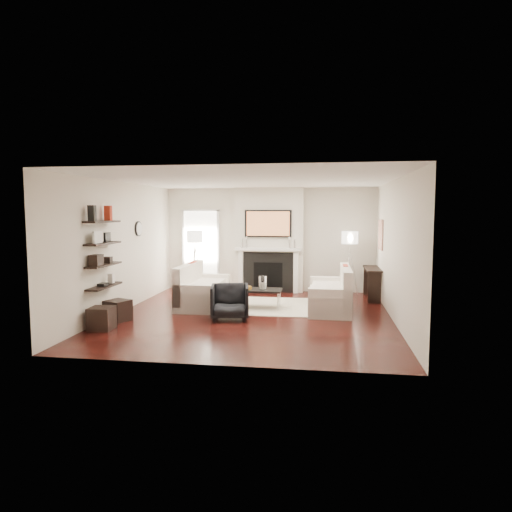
# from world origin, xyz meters

# --- Properties ---
(room_envelope) EXTENTS (6.00, 6.00, 6.00)m
(room_envelope) POSITION_xyz_m (0.00, 0.00, 1.35)
(room_envelope) COLOR #340E0B
(room_envelope) RESTS_ON ground
(chimney_breast) EXTENTS (1.80, 0.25, 2.70)m
(chimney_breast) POSITION_xyz_m (0.00, 2.88, 1.35)
(chimney_breast) COLOR silver
(chimney_breast) RESTS_ON floor
(fireplace_surround) EXTENTS (1.30, 0.02, 1.04)m
(fireplace_surround) POSITION_xyz_m (0.00, 2.74, 0.52)
(fireplace_surround) COLOR black
(fireplace_surround) RESTS_ON floor
(firebox) EXTENTS (0.75, 0.02, 0.65)m
(firebox) POSITION_xyz_m (0.00, 2.73, 0.45)
(firebox) COLOR black
(firebox) RESTS_ON floor
(mantel_pilaster_l) EXTENTS (0.12, 0.08, 1.10)m
(mantel_pilaster_l) POSITION_xyz_m (-0.72, 2.71, 0.55)
(mantel_pilaster_l) COLOR white
(mantel_pilaster_l) RESTS_ON floor
(mantel_pilaster_r) EXTENTS (0.12, 0.08, 1.10)m
(mantel_pilaster_r) POSITION_xyz_m (0.72, 2.71, 0.55)
(mantel_pilaster_r) COLOR white
(mantel_pilaster_r) RESTS_ON floor
(mantel_shelf) EXTENTS (1.70, 0.18, 0.07)m
(mantel_shelf) POSITION_xyz_m (0.00, 2.69, 1.12)
(mantel_shelf) COLOR white
(mantel_shelf) RESTS_ON chimney_breast
(tv_body) EXTENTS (1.20, 0.06, 0.70)m
(tv_body) POSITION_xyz_m (0.00, 2.71, 1.78)
(tv_body) COLOR black
(tv_body) RESTS_ON chimney_breast
(tv_screen) EXTENTS (1.10, 0.00, 0.62)m
(tv_screen) POSITION_xyz_m (0.00, 2.68, 1.78)
(tv_screen) COLOR #BF723F
(tv_screen) RESTS_ON tv_body
(candlestick_l_tall) EXTENTS (0.04, 0.04, 0.30)m
(candlestick_l_tall) POSITION_xyz_m (-0.55, 2.70, 1.30)
(candlestick_l_tall) COLOR silver
(candlestick_l_tall) RESTS_ON mantel_shelf
(candlestick_l_short) EXTENTS (0.04, 0.04, 0.24)m
(candlestick_l_short) POSITION_xyz_m (-0.68, 2.70, 1.27)
(candlestick_l_short) COLOR silver
(candlestick_l_short) RESTS_ON mantel_shelf
(candlestick_r_tall) EXTENTS (0.04, 0.04, 0.30)m
(candlestick_r_tall) POSITION_xyz_m (0.55, 2.70, 1.30)
(candlestick_r_tall) COLOR silver
(candlestick_r_tall) RESTS_ON mantel_shelf
(candlestick_r_short) EXTENTS (0.04, 0.04, 0.24)m
(candlestick_r_short) POSITION_xyz_m (0.68, 2.70, 1.27)
(candlestick_r_short) COLOR silver
(candlestick_r_short) RESTS_ON mantel_shelf
(hallway_panel) EXTENTS (0.90, 0.02, 2.10)m
(hallway_panel) POSITION_xyz_m (-1.85, 2.98, 1.05)
(hallway_panel) COLOR white
(hallway_panel) RESTS_ON floor
(door_trim_l) EXTENTS (0.06, 0.06, 2.16)m
(door_trim_l) POSITION_xyz_m (-2.33, 2.96, 1.05)
(door_trim_l) COLOR white
(door_trim_l) RESTS_ON floor
(door_trim_r) EXTENTS (0.06, 0.06, 2.16)m
(door_trim_r) POSITION_xyz_m (-1.37, 2.96, 1.05)
(door_trim_r) COLOR white
(door_trim_r) RESTS_ON floor
(door_trim_top) EXTENTS (1.02, 0.06, 0.06)m
(door_trim_top) POSITION_xyz_m (-1.85, 2.96, 2.13)
(door_trim_top) COLOR white
(door_trim_top) RESTS_ON wall_back
(rug) EXTENTS (2.60, 2.00, 0.01)m
(rug) POSITION_xyz_m (-0.14, 0.98, 0.01)
(rug) COLOR beige
(rug) RESTS_ON floor
(loveseat_left_base) EXTENTS (0.85, 1.80, 0.42)m
(loveseat_left_base) POSITION_xyz_m (-1.21, 0.83, 0.21)
(loveseat_left_base) COLOR white
(loveseat_left_base) RESTS_ON floor
(loveseat_left_back) EXTENTS (0.18, 1.80, 0.80)m
(loveseat_left_back) POSITION_xyz_m (-1.55, 0.83, 0.53)
(loveseat_left_back) COLOR white
(loveseat_left_back) RESTS_ON floor
(loveseat_left_arm_n) EXTENTS (0.85, 0.18, 0.60)m
(loveseat_left_arm_n) POSITION_xyz_m (-1.21, 0.02, 0.30)
(loveseat_left_arm_n) COLOR white
(loveseat_left_arm_n) RESTS_ON floor
(loveseat_left_arm_s) EXTENTS (0.85, 0.18, 0.60)m
(loveseat_left_arm_s) POSITION_xyz_m (-1.21, 1.64, 0.30)
(loveseat_left_arm_s) COLOR white
(loveseat_left_arm_s) RESTS_ON floor
(loveseat_left_cushion) EXTENTS (0.63, 1.44, 0.10)m
(loveseat_left_cushion) POSITION_xyz_m (-1.16, 0.83, 0.47)
(loveseat_left_cushion) COLOR white
(loveseat_left_cushion) RESTS_ON loveseat_left_base
(pillow_left_orange) EXTENTS (0.10, 0.42, 0.42)m
(pillow_left_orange) POSITION_xyz_m (-1.55, 1.13, 0.73)
(pillow_left_orange) COLOR #B12A15
(pillow_left_orange) RESTS_ON loveseat_left_cushion
(pillow_left_charcoal) EXTENTS (0.10, 0.40, 0.40)m
(pillow_left_charcoal) POSITION_xyz_m (-1.55, 0.53, 0.72)
(pillow_left_charcoal) COLOR black
(pillow_left_charcoal) RESTS_ON loveseat_left_cushion
(loveseat_right_base) EXTENTS (0.85, 1.80, 0.42)m
(loveseat_right_base) POSITION_xyz_m (1.55, 0.75, 0.21)
(loveseat_right_base) COLOR white
(loveseat_right_base) RESTS_ON floor
(loveseat_right_back) EXTENTS (0.18, 1.80, 0.80)m
(loveseat_right_back) POSITION_xyz_m (1.88, 0.75, 0.53)
(loveseat_right_back) COLOR white
(loveseat_right_back) RESTS_ON floor
(loveseat_right_arm_n) EXTENTS (0.85, 0.18, 0.60)m
(loveseat_right_arm_n) POSITION_xyz_m (1.55, -0.06, 0.30)
(loveseat_right_arm_n) COLOR white
(loveseat_right_arm_n) RESTS_ON floor
(loveseat_right_arm_s) EXTENTS (0.85, 0.18, 0.60)m
(loveseat_right_arm_s) POSITION_xyz_m (1.55, 1.56, 0.30)
(loveseat_right_arm_s) COLOR white
(loveseat_right_arm_s) RESTS_ON floor
(loveseat_right_cushion) EXTENTS (0.63, 1.44, 0.10)m
(loveseat_right_cushion) POSITION_xyz_m (1.50, 0.75, 0.47)
(loveseat_right_cushion) COLOR white
(loveseat_right_cushion) RESTS_ON loveseat_right_base
(pillow_right_orange) EXTENTS (0.10, 0.42, 0.42)m
(pillow_right_orange) POSITION_xyz_m (1.88, 1.05, 0.73)
(pillow_right_orange) COLOR #B12A15
(pillow_right_orange) RESTS_ON loveseat_right_cushion
(pillow_right_charcoal) EXTENTS (0.10, 0.40, 0.40)m
(pillow_right_charcoal) POSITION_xyz_m (1.88, 0.45, 0.72)
(pillow_right_charcoal) COLOR black
(pillow_right_charcoal) RESTS_ON loveseat_right_cushion
(coffee_table) EXTENTS (1.10, 0.55, 0.04)m
(coffee_table) POSITION_xyz_m (-0.02, 0.72, 0.40)
(coffee_table) COLOR black
(coffee_table) RESTS_ON floor
(coffee_leg_nw) EXTENTS (0.02, 0.02, 0.38)m
(coffee_leg_nw) POSITION_xyz_m (-0.52, 0.50, 0.19)
(coffee_leg_nw) COLOR silver
(coffee_leg_nw) RESTS_ON floor
(coffee_leg_ne) EXTENTS (0.02, 0.02, 0.38)m
(coffee_leg_ne) POSITION_xyz_m (0.48, 0.50, 0.19)
(coffee_leg_ne) COLOR silver
(coffee_leg_ne) RESTS_ON floor
(coffee_leg_sw) EXTENTS (0.02, 0.02, 0.38)m
(coffee_leg_sw) POSITION_xyz_m (-0.52, 0.94, 0.19)
(coffee_leg_sw) COLOR silver
(coffee_leg_sw) RESTS_ON floor
(coffee_leg_se) EXTENTS (0.02, 0.02, 0.38)m
(coffee_leg_se) POSITION_xyz_m (0.48, 0.94, 0.19)
(coffee_leg_se) COLOR silver
(coffee_leg_se) RESTS_ON floor
(hurricane_glass) EXTENTS (0.17, 0.17, 0.30)m
(hurricane_glass) POSITION_xyz_m (0.13, 0.72, 0.56)
(hurricane_glass) COLOR white
(hurricane_glass) RESTS_ON coffee_table
(hurricane_candle) EXTENTS (0.09, 0.09, 0.14)m
(hurricane_candle) POSITION_xyz_m (0.13, 0.72, 0.49)
(hurricane_candle) COLOR white
(hurricane_candle) RESTS_ON coffee_table
(copper_bowl) EXTENTS (0.32, 0.32, 0.05)m
(copper_bowl) POSITION_xyz_m (-0.27, 0.72, 0.45)
(copper_bowl) COLOR #B4761E
(copper_bowl) RESTS_ON coffee_table
(armchair) EXTENTS (0.83, 0.80, 0.74)m
(armchair) POSITION_xyz_m (-0.38, -0.31, 0.37)
(armchair) COLOR black
(armchair) RESTS_ON floor
(lamp_left_post) EXTENTS (0.02, 0.02, 1.20)m
(lamp_left_post) POSITION_xyz_m (-1.85, 2.39, 0.60)
(lamp_left_post) COLOR silver
(lamp_left_post) RESTS_ON floor
(lamp_left_shade) EXTENTS (0.40, 0.40, 0.30)m
(lamp_left_shade) POSITION_xyz_m (-1.85, 2.39, 1.45)
(lamp_left_shade) COLOR white
(lamp_left_shade) RESTS_ON lamp_left_post
(lamp_left_leg_a) EXTENTS (0.25, 0.02, 1.23)m
(lamp_left_leg_a) POSITION_xyz_m (-1.74, 2.39, 0.60)
(lamp_left_leg_a) COLOR silver
(lamp_left_leg_a) RESTS_ON floor
(lamp_left_leg_b) EXTENTS (0.14, 0.22, 1.23)m
(lamp_left_leg_b) POSITION_xyz_m (-1.91, 2.49, 0.60)
(lamp_left_leg_b) COLOR silver
(lamp_left_leg_b) RESTS_ON floor
(lamp_left_leg_c) EXTENTS (0.14, 0.22, 1.23)m
(lamp_left_leg_c) POSITION_xyz_m (-1.91, 2.30, 0.60)
(lamp_left_leg_c) COLOR silver
(lamp_left_leg_c) RESTS_ON floor
(lamp_right_post) EXTENTS (0.02, 0.02, 1.20)m
(lamp_right_post) POSITION_xyz_m (2.05, 2.51, 0.60)
(lamp_right_post) COLOR silver
(lamp_right_post) RESTS_ON floor
(lamp_right_shade) EXTENTS (0.40, 0.40, 0.30)m
(lamp_right_shade) POSITION_xyz_m (2.05, 2.51, 1.45)
(lamp_right_shade) COLOR white
(lamp_right_shade) RESTS_ON lamp_right_post
(lamp_right_leg_a) EXTENTS (0.25, 0.02, 1.23)m
(lamp_right_leg_a) POSITION_xyz_m (2.16, 2.51, 0.60)
(lamp_right_leg_a) COLOR silver
(lamp_right_leg_a) RESTS_ON floor
(lamp_right_leg_b) EXTENTS (0.14, 0.22, 1.23)m
(lamp_right_leg_b) POSITION_xyz_m (2.00, 2.61, 0.60)
(lamp_right_leg_b) COLOR silver
(lamp_right_leg_b) RESTS_ON floor
(lamp_right_leg_c) EXTENTS (0.14, 0.22, 1.23)m
(lamp_right_leg_c) POSITION_xyz_m (1.99, 2.42, 0.60)
(lamp_right_leg_c) COLOR silver
(lamp_right_leg_c) RESTS_ON floor
(console_top) EXTENTS (0.35, 1.20, 0.04)m
(console_top) POSITION_xyz_m (2.57, 2.17, 0.73)
(console_top) COLOR black
(console_top) RESTS_ON floor
(console_leg_n) EXTENTS (0.30, 0.04, 0.71)m
(console_leg_n) POSITION_xyz_m (2.57, 1.62, 0.35)
(console_leg_n) COLOR black
(console_leg_n) RESTS_ON floor
(console_leg_s) EXTENTS (0.30, 0.04, 0.71)m
(console_leg_s) POSITION_xyz_m (2.57, 2.72, 0.35)
(console_leg_s) COLOR black
(console_leg_s) RESTS_ON floor
(wall_art) EXTENTS (0.03, 0.70, 0.70)m
(wall_art) POSITION_xyz_m (2.73, 2.05, 1.55)
(wall_art) COLOR #AA6D55
(wall_art) RESTS_ON wall_right
(shelf_bottom) EXTENTS (0.25, 1.00, 0.03)m
(shelf_bottom) POSITION_xyz_m (-2.62, -1.00, 0.70)
(shelf_bottom) COLOR black
(shelf_bottom) RESTS_ON wall_left
(shelf_lower) EXTENTS (0.25, 1.00, 0.04)m
(shelf_lower) POSITION_xyz_m (-2.62, -1.00, 1.10)
(shelf_lower) COLOR black
(shelf_lower) RESTS_ON wall_left
(shelf_upper) EXTENTS (0.25, 1.00, 0.04)m
(shelf_upper) POSITION_xyz_m (-2.62, -1.00, 1.50)
(shelf_upper) COLOR black
(shelf_upper) RESTS_ON wall_left
(shelf_top) EXTENTS (0.25, 1.00, 0.04)m
(shelf_top) POSITION_xyz_m (-2.62, -1.00, 1.90)
(shelf_top) COLOR black
(shelf_top) RESTS_ON wall_left
(decor_magfile_a) EXTENTS (0.12, 0.10, 0.28)m
(decor_magfile_a) POSITION_xyz_m (-2.62, -1.37, 2.06)
(decor_magfile_a) COLOR black
(decor_magfile_a) RESTS_ON shelf_top
(decor_magfile_b) EXTENTS (0.12, 0.10, 0.28)m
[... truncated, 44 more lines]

